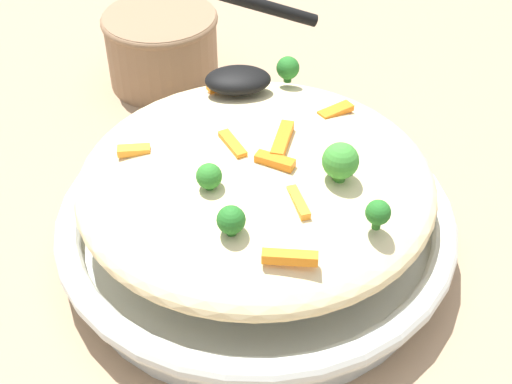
% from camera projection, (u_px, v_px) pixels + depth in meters
% --- Properties ---
extents(ground_plane, '(2.40, 2.40, 0.00)m').
position_uv_depth(ground_plane, '(256.00, 247.00, 0.60)').
color(ground_plane, '#9E7F60').
extents(serving_bowl, '(0.32, 0.32, 0.05)m').
position_uv_depth(serving_bowl, '(256.00, 226.00, 0.58)').
color(serving_bowl, silver).
rests_on(serving_bowl, ground_plane).
extents(pasta_mound, '(0.28, 0.28, 0.06)m').
position_uv_depth(pasta_mound, '(256.00, 181.00, 0.55)').
color(pasta_mound, beige).
rests_on(pasta_mound, serving_bowl).
extents(carrot_piece_0, '(0.03, 0.02, 0.01)m').
position_uv_depth(carrot_piece_0, '(226.00, 84.00, 0.61)').
color(carrot_piece_0, orange).
rests_on(carrot_piece_0, pasta_mound).
extents(carrot_piece_1, '(0.02, 0.04, 0.01)m').
position_uv_depth(carrot_piece_1, '(282.00, 140.00, 0.53)').
color(carrot_piece_1, orange).
rests_on(carrot_piece_1, pasta_mound).
extents(carrot_piece_2, '(0.01, 0.03, 0.01)m').
position_uv_depth(carrot_piece_2, '(298.00, 202.00, 0.49)').
color(carrot_piece_2, orange).
rests_on(carrot_piece_2, pasta_mound).
extents(carrot_piece_3, '(0.02, 0.03, 0.01)m').
position_uv_depth(carrot_piece_3, '(233.00, 144.00, 0.53)').
color(carrot_piece_3, orange).
rests_on(carrot_piece_3, pasta_mound).
extents(carrot_piece_4, '(0.04, 0.01, 0.01)m').
position_uv_depth(carrot_piece_4, '(290.00, 257.00, 0.45)').
color(carrot_piece_4, orange).
rests_on(carrot_piece_4, pasta_mound).
extents(carrot_piece_5, '(0.02, 0.01, 0.01)m').
position_uv_depth(carrot_piece_5, '(134.00, 150.00, 0.54)').
color(carrot_piece_5, orange).
rests_on(carrot_piece_5, pasta_mound).
extents(carrot_piece_6, '(0.03, 0.03, 0.01)m').
position_uv_depth(carrot_piece_6, '(336.00, 111.00, 0.58)').
color(carrot_piece_6, orange).
rests_on(carrot_piece_6, pasta_mound).
extents(carrot_piece_7, '(0.03, 0.02, 0.01)m').
position_uv_depth(carrot_piece_7, '(275.00, 161.00, 0.51)').
color(carrot_piece_7, orange).
rests_on(carrot_piece_7, pasta_mound).
extents(broccoli_floret_0, '(0.03, 0.03, 0.03)m').
position_uv_depth(broccoli_floret_0, '(340.00, 161.00, 0.50)').
color(broccoli_floret_0, '#377928').
rests_on(broccoli_floret_0, pasta_mound).
extents(broccoli_floret_1, '(0.02, 0.02, 0.02)m').
position_uv_depth(broccoli_floret_1, '(288.00, 68.00, 0.61)').
color(broccoli_floret_1, '#205B1C').
rests_on(broccoli_floret_1, pasta_mound).
extents(broccoli_floret_2, '(0.02, 0.02, 0.02)m').
position_uv_depth(broccoli_floret_2, '(378.00, 213.00, 0.47)').
color(broccoli_floret_2, '#205B1C').
rests_on(broccoli_floret_2, pasta_mound).
extents(broccoli_floret_3, '(0.02, 0.02, 0.02)m').
position_uv_depth(broccoli_floret_3, '(231.00, 220.00, 0.46)').
color(broccoli_floret_3, '#205B1C').
rests_on(broccoli_floret_3, pasta_mound).
extents(broccoli_floret_4, '(0.02, 0.02, 0.02)m').
position_uv_depth(broccoli_floret_4, '(209.00, 177.00, 0.49)').
color(broccoli_floret_4, '#296820').
rests_on(broccoli_floret_4, pasta_mound).
extents(serving_spoon, '(0.19, 0.13, 0.09)m').
position_uv_depth(serving_spoon, '(230.00, 43.00, 0.61)').
color(serving_spoon, black).
rests_on(serving_spoon, pasta_mound).
extents(companion_bowl, '(0.13, 0.13, 0.08)m').
position_uv_depth(companion_bowl, '(162.00, 45.00, 0.77)').
color(companion_bowl, '#8C6B4C').
rests_on(companion_bowl, ground_plane).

